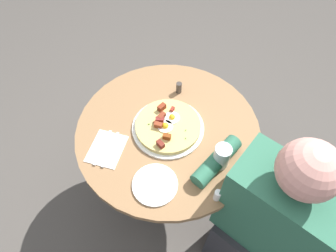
# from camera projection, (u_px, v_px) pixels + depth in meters

# --- Properties ---
(ground_plane) EXTENTS (6.00, 6.00, 0.00)m
(ground_plane) POSITION_uv_depth(u_px,v_px,m) (168.00, 190.00, 1.90)
(ground_plane) COLOR #4C4742
(dining_table) EXTENTS (0.84, 0.84, 0.71)m
(dining_table) POSITION_uv_depth(u_px,v_px,m) (168.00, 147.00, 1.45)
(dining_table) COLOR olive
(dining_table) RESTS_ON ground_plane
(person_seated) EXTENTS (0.51, 0.29, 1.14)m
(person_seated) POSITION_uv_depth(u_px,v_px,m) (259.00, 224.00, 1.27)
(person_seated) COLOR #2D2D33
(person_seated) RESTS_ON ground_plane
(pizza_plate) EXTENTS (0.33, 0.33, 0.01)m
(pizza_plate) POSITION_uv_depth(u_px,v_px,m) (168.00, 128.00, 1.31)
(pizza_plate) COLOR white
(pizza_plate) RESTS_ON dining_table
(breakfast_pizza) EXTENTS (0.29, 0.29, 0.05)m
(breakfast_pizza) POSITION_uv_depth(u_px,v_px,m) (168.00, 125.00, 1.29)
(breakfast_pizza) COLOR tan
(breakfast_pizza) RESTS_ON pizza_plate
(bread_plate) EXTENTS (0.18, 0.18, 0.01)m
(bread_plate) POSITION_uv_depth(u_px,v_px,m) (155.00, 185.00, 1.15)
(bread_plate) COLOR white
(bread_plate) RESTS_ON dining_table
(napkin) EXTENTS (0.20, 0.21, 0.00)m
(napkin) POSITION_uv_depth(u_px,v_px,m) (107.00, 149.00, 1.25)
(napkin) COLOR white
(napkin) RESTS_ON dining_table
(fork) EXTENTS (0.08, 0.17, 0.00)m
(fork) POSITION_uv_depth(u_px,v_px,m) (110.00, 149.00, 1.24)
(fork) COLOR silver
(fork) RESTS_ON napkin
(knife) EXTENTS (0.08, 0.17, 0.00)m
(knife) POSITION_uv_depth(u_px,v_px,m) (103.00, 147.00, 1.25)
(knife) COLOR silver
(knife) RESTS_ON napkin
(water_glass) EXTENTS (0.07, 0.07, 0.12)m
(water_glass) POSITION_uv_depth(u_px,v_px,m) (221.00, 157.00, 1.16)
(water_glass) COLOR silver
(water_glass) RESTS_ON dining_table
(salt_shaker) EXTENTS (0.03, 0.03, 0.06)m
(salt_shaker) POSITION_uv_depth(u_px,v_px,m) (217.00, 195.00, 1.10)
(salt_shaker) COLOR white
(salt_shaker) RESTS_ON dining_table
(pepper_shaker) EXTENTS (0.03, 0.03, 0.06)m
(pepper_shaker) POSITION_uv_depth(u_px,v_px,m) (179.00, 88.00, 1.42)
(pepper_shaker) COLOR #3F3833
(pepper_shaker) RESTS_ON dining_table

